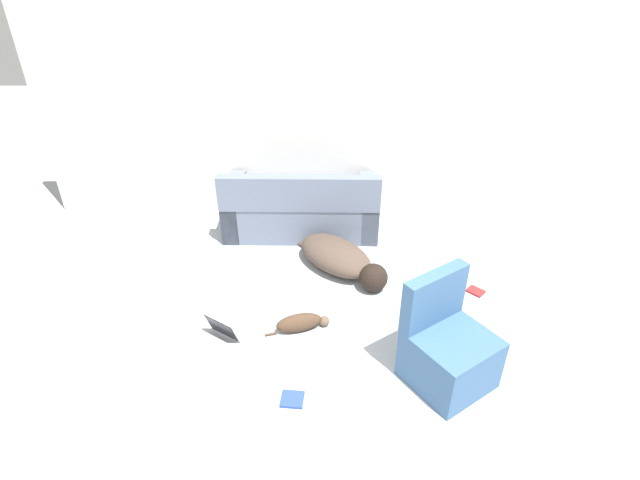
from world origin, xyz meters
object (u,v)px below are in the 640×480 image
couch (299,209)px  side_chair (445,349)px  cat (299,323)px  book_blue (291,399)px  book_red (474,291)px  dog (339,258)px  laptop_open (215,337)px

couch → side_chair: side_chair is taller
cat → book_blue: 0.83m
couch → book_red: couch is taller
book_red → side_chair: (-0.58, -1.15, 0.30)m
cat → side_chair: side_chair is taller
book_blue → side_chair: side_chair is taller
book_blue → book_red: 2.30m
dog → laptop_open: bearing=-87.2°
book_red → cat: bearing=-162.3°
laptop_open → side_chair: (1.94, -0.40, 0.23)m
cat → book_red: bearing=2.1°
laptop_open → side_chair: side_chair is taller
laptop_open → book_blue: bearing=-9.6°
book_blue → book_red: size_ratio=0.94×
book_red → side_chair: side_chair is taller
dog → side_chair: bearing=-15.4°
laptop_open → book_blue: laptop_open is taller
dog → side_chair: 1.75m
couch → cat: bearing=92.6°
cat → book_blue: bearing=-108.5°
couch → cat: couch is taller
cat → book_red: 1.87m
side_chair → book_red: bearing=28.8°
book_blue → couch: bearing=90.3°
couch → side_chair: bearing=118.2°
book_red → side_chair: bearing=-117.0°
book_red → side_chair: 1.32m
cat → book_blue: cat is taller
couch → dog: size_ratio=1.58×
dog → cat: (-0.40, -0.98, -0.06)m
couch → laptop_open: 2.15m
cat → book_red: cat is taller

